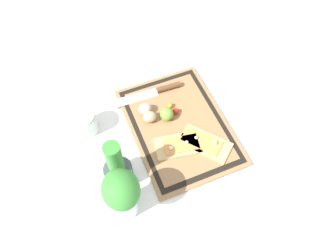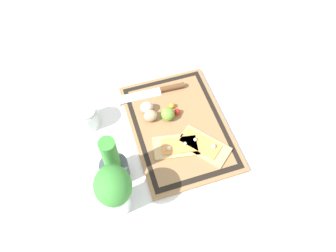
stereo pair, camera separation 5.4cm
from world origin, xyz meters
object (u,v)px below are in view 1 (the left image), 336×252
pizza_slice_far (178,145)px  pizza_slice_near (205,143)px  sauce_jar (85,123)px  knife (158,91)px  egg_pink (145,109)px  herb_glass (122,194)px  herb_pot (118,169)px  cherry_tomato_red (176,111)px  lime (167,114)px  cherry_tomato_yellow (171,105)px  egg_brown (150,117)px

pizza_slice_far → pizza_slice_near: bearing=-106.3°
pizza_slice_near → sauce_jar: bearing=58.2°
pizza_slice_near → pizza_slice_far: bearing=73.7°
knife → egg_pink: 0.11m
herb_glass → herb_pot: bearing=-7.0°
cherry_tomato_red → herb_glass: bearing=133.6°
lime → sauce_jar: size_ratio=0.56×
pizza_slice_near → knife: 0.30m
egg_pink → herb_glass: size_ratio=0.24×
pizza_slice_far → egg_pink: (0.19, 0.06, 0.02)m
herb_pot → herb_glass: (-0.11, 0.01, 0.05)m
knife → sauce_jar: sauce_jar is taller
pizza_slice_near → cherry_tomato_yellow: bearing=14.3°
sauce_jar → herb_glass: (-0.35, -0.04, 0.09)m
lime → cherry_tomato_red: size_ratio=2.12×
cherry_tomato_red → cherry_tomato_yellow: bearing=10.3°
knife → herb_pot: bearing=138.8°
pizza_slice_far → knife: pizza_slice_far is taller
cherry_tomato_yellow → herb_pot: bearing=126.7°
sauce_jar → cherry_tomato_yellow: bearing=-96.3°
egg_pink → herb_glass: 0.39m
herb_pot → sauce_jar: bearing=12.7°
pizza_slice_near → herb_glass: size_ratio=0.93×
cherry_tomato_yellow → pizza_slice_far: bearing=166.5°
egg_brown → sauce_jar: sauce_jar is taller
herb_pot → herb_glass: size_ratio=1.03×
egg_pink → cherry_tomato_red: bearing=-114.3°
egg_brown → cherry_tomato_red: 0.10m
cherry_tomato_red → lime: bearing=101.5°
egg_pink → sauce_jar: size_ratio=0.56×
knife → egg_pink: (-0.07, 0.08, 0.01)m
herb_pot → herb_glass: bearing=173.0°
pizza_slice_far → knife: bearing=-5.1°
cherry_tomato_red → sauce_jar: 0.34m
egg_brown → herb_pot: size_ratio=0.23×
knife → lime: size_ratio=5.56×
herb_pot → egg_brown: bearing=-45.0°
pizza_slice_near → pizza_slice_far: size_ratio=1.14×
knife → egg_brown: egg_brown is taller
knife → cherry_tomato_yellow: 0.09m
knife → lime: (-0.13, 0.02, 0.02)m
pizza_slice_far → herb_glass: bearing=120.0°
sauce_jar → herb_glass: 0.37m
pizza_slice_near → pizza_slice_far: same height
herb_pot → cherry_tomato_yellow: bearing=-53.3°
egg_brown → sauce_jar: (0.06, 0.23, 0.00)m
sauce_jar → herb_pot: bearing=-167.3°
pizza_slice_near → cherry_tomato_yellow: pizza_slice_near is taller
egg_pink → lime: lime is taller
knife → egg_pink: size_ratio=5.52×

